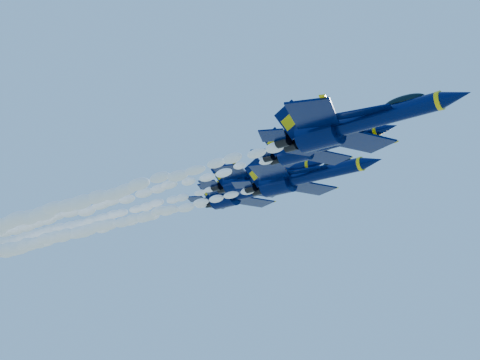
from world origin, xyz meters
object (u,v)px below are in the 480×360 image
Objects in this scene: jet_lead at (355,123)px; jet_third at (303,177)px; jet_second at (320,145)px; jet_fifth at (244,193)px; jet_fourth at (261,177)px.

jet_third is at bearing 135.11° from jet_lead.
jet_third reaches higher than jet_second.
jet_lead is 0.97× the size of jet_fifth.
jet_second is 15.18m from jet_third.
jet_fifth is (-8.84, 7.56, 1.06)m from jet_fourth.
jet_second is 24.13m from jet_fourth.
jet_third is (-9.67, 11.60, 1.49)m from jet_second.
jet_fifth is (-27.44, 22.36, 5.20)m from jet_second.
jet_fifth reaches higher than jet_third.
jet_third is (-16.35, 16.29, 2.35)m from jet_lead.
jet_fourth is 0.96× the size of jet_fifth.
jet_fifth reaches higher than jet_fourth.
jet_fifth is at bearing 140.83° from jet_second.
jet_fourth is 11.68m from jet_fifth.
jet_fourth is at bearing 160.33° from jet_third.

